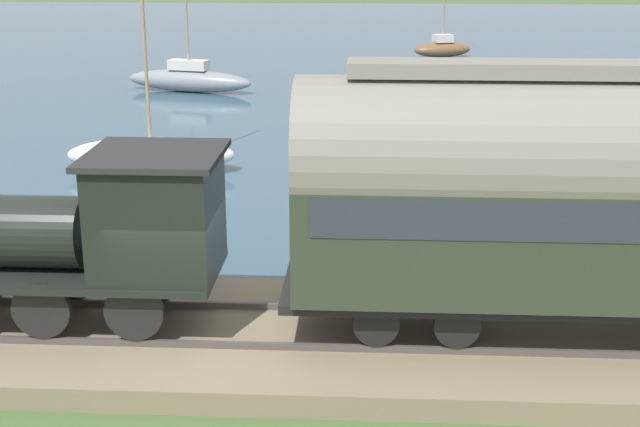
# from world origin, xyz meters

# --- Properties ---
(ground_plane) EXTENTS (200.00, 200.00, 0.00)m
(ground_plane) POSITION_xyz_m (0.00, 0.00, 0.00)
(ground_plane) COLOR #476033
(harbor_water) EXTENTS (80.00, 80.00, 0.01)m
(harbor_water) POSITION_xyz_m (43.01, 0.00, 0.00)
(harbor_water) COLOR #38566B
(harbor_water) RESTS_ON ground
(rail_embankment) EXTENTS (4.69, 56.00, 0.51)m
(rail_embankment) POSITION_xyz_m (0.37, 0.00, 0.20)
(rail_embankment) COLOR #84755B
(rail_embankment) RESTS_ON ground
(steam_locomotive) EXTENTS (2.24, 6.26, 3.52)m
(steam_locomotive) POSITION_xyz_m (0.37, 1.96, 2.19)
(steam_locomotive) COLOR black
(steam_locomotive) RESTS_ON rail_embankment
(passenger_coach) EXTENTS (2.54, 10.50, 4.54)m
(passenger_coach) POSITION_xyz_m (0.37, -6.78, 2.97)
(passenger_coach) COLOR black
(passenger_coach) RESTS_ON rail_embankment
(sailboat_brown) EXTENTS (2.37, 3.77, 9.13)m
(sailboat_brown) POSITION_xyz_m (39.79, -7.23, 0.58)
(sailboat_brown) COLOR brown
(sailboat_brown) RESTS_ON harbor_water
(sailboat_gray) EXTENTS (2.60, 6.21, 7.77)m
(sailboat_gray) POSITION_xyz_m (26.86, 5.37, 0.60)
(sailboat_gray) COLOR gray
(sailboat_gray) RESTS_ON harbor_water
(sailboat_white) EXTENTS (1.85, 5.18, 9.19)m
(sailboat_white) POSITION_xyz_m (12.32, 3.68, 0.58)
(sailboat_white) COLOR white
(sailboat_white) RESTS_ON harbor_water
(rowboat_mid_harbor) EXTENTS (1.26, 3.04, 0.40)m
(rowboat_mid_harbor) POSITION_xyz_m (12.96, -8.89, 0.21)
(rowboat_mid_harbor) COLOR beige
(rowboat_mid_harbor) RESTS_ON harbor_water
(rowboat_off_pier) EXTENTS (1.03, 2.11, 0.38)m
(rowboat_off_pier) POSITION_xyz_m (7.92, -9.58, 0.20)
(rowboat_off_pier) COLOR silver
(rowboat_off_pier) RESTS_ON harbor_water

